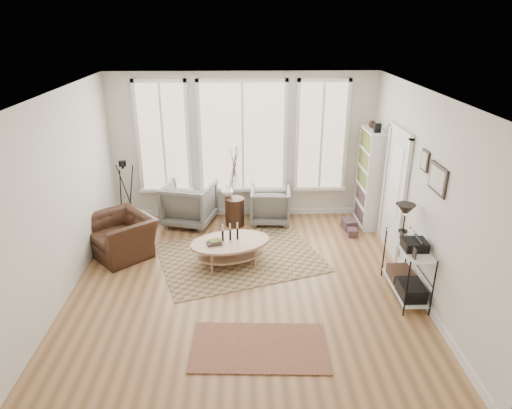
{
  "coord_description": "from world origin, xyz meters",
  "views": [
    {
      "loc": [
        0.01,
        -6.02,
        3.85
      ],
      "look_at": [
        0.2,
        0.6,
        1.1
      ],
      "focal_mm": 32.0,
      "sensor_mm": 36.0,
      "label": 1
    }
  ],
  "objects_px": {
    "bookcase": "(369,178)",
    "low_shelf": "(407,264)",
    "side_table": "(234,189)",
    "coffee_table": "(230,246)",
    "armchair_right": "(270,205)",
    "accent_chair": "(121,236)",
    "armchair_left": "(189,203)"
  },
  "relations": [
    {
      "from": "bookcase",
      "to": "low_shelf",
      "type": "height_order",
      "value": "bookcase"
    },
    {
      "from": "low_shelf",
      "to": "side_table",
      "type": "height_order",
      "value": "side_table"
    },
    {
      "from": "bookcase",
      "to": "low_shelf",
      "type": "xyz_separation_m",
      "value": [
        -0.06,
        -2.52,
        -0.44
      ]
    },
    {
      "from": "coffee_table",
      "to": "armchair_right",
      "type": "relative_size",
      "value": 1.9
    },
    {
      "from": "accent_chair",
      "to": "low_shelf",
      "type": "bearing_deg",
      "value": 30.99
    },
    {
      "from": "bookcase",
      "to": "accent_chair",
      "type": "relative_size",
      "value": 1.93
    },
    {
      "from": "armchair_right",
      "to": "bookcase",
      "type": "bearing_deg",
      "value": -179.42
    },
    {
      "from": "low_shelf",
      "to": "coffee_table",
      "type": "bearing_deg",
      "value": 159.43
    },
    {
      "from": "low_shelf",
      "to": "side_table",
      "type": "relative_size",
      "value": 0.83
    },
    {
      "from": "side_table",
      "to": "bookcase",
      "type": "bearing_deg",
      "value": 0.21
    },
    {
      "from": "low_shelf",
      "to": "armchair_left",
      "type": "height_order",
      "value": "low_shelf"
    },
    {
      "from": "low_shelf",
      "to": "armchair_right",
      "type": "height_order",
      "value": "low_shelf"
    },
    {
      "from": "bookcase",
      "to": "coffee_table",
      "type": "relative_size",
      "value": 1.38
    },
    {
      "from": "bookcase",
      "to": "armchair_right",
      "type": "relative_size",
      "value": 2.62
    },
    {
      "from": "armchair_left",
      "to": "bookcase",
      "type": "bearing_deg",
      "value": -166.61
    },
    {
      "from": "bookcase",
      "to": "side_table",
      "type": "height_order",
      "value": "bookcase"
    },
    {
      "from": "low_shelf",
      "to": "bookcase",
      "type": "bearing_deg",
      "value": 88.72
    },
    {
      "from": "low_shelf",
      "to": "coffee_table",
      "type": "height_order",
      "value": "low_shelf"
    },
    {
      "from": "armchair_right",
      "to": "accent_chair",
      "type": "distance_m",
      "value": 2.93
    },
    {
      "from": "bookcase",
      "to": "accent_chair",
      "type": "height_order",
      "value": "bookcase"
    },
    {
      "from": "accent_chair",
      "to": "armchair_left",
      "type": "bearing_deg",
      "value": 98.05
    },
    {
      "from": "bookcase",
      "to": "armchair_left",
      "type": "distance_m",
      "value": 3.54
    },
    {
      "from": "bookcase",
      "to": "armchair_left",
      "type": "relative_size",
      "value": 2.2
    },
    {
      "from": "side_table",
      "to": "coffee_table",
      "type": "bearing_deg",
      "value": -92.17
    },
    {
      "from": "side_table",
      "to": "armchair_right",
      "type": "bearing_deg",
      "value": 10.77
    },
    {
      "from": "coffee_table",
      "to": "armchair_left",
      "type": "distance_m",
      "value": 1.84
    },
    {
      "from": "side_table",
      "to": "accent_chair",
      "type": "height_order",
      "value": "side_table"
    },
    {
      "from": "armchair_right",
      "to": "low_shelf",
      "type": "bearing_deg",
      "value": 129.23
    },
    {
      "from": "coffee_table",
      "to": "armchair_left",
      "type": "relative_size",
      "value": 1.6
    },
    {
      "from": "armchair_left",
      "to": "coffee_table",
      "type": "bearing_deg",
      "value": 132.01
    },
    {
      "from": "low_shelf",
      "to": "armchair_right",
      "type": "relative_size",
      "value": 1.66
    },
    {
      "from": "accent_chair",
      "to": "armchair_right",
      "type": "bearing_deg",
      "value": 73.7
    }
  ]
}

